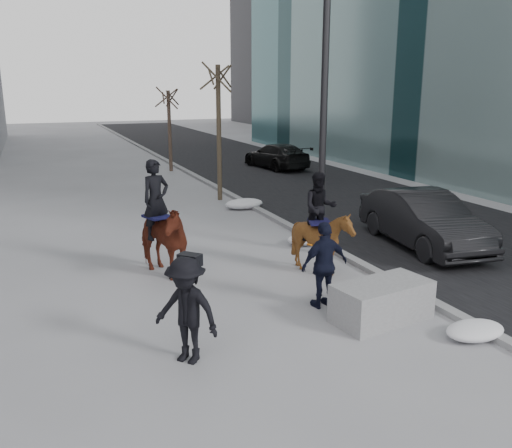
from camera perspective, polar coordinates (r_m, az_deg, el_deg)
name	(u,v)px	position (r m, az deg, el deg)	size (l,w,h in m)	color
ground	(279,312)	(10.80, 2.47, -9.21)	(120.00, 120.00, 0.00)	gray
road	(331,194)	(22.44, 7.93, 3.19)	(8.00, 90.00, 0.01)	black
curb	(240,200)	(20.72, -1.67, 2.54)	(0.25, 90.00, 0.12)	gray
planter	(382,302)	(10.57, 13.10, -7.95)	(1.87, 0.93, 0.75)	gray
car_near	(423,220)	(15.48, 17.20, 0.45)	(1.61, 4.62, 1.52)	black
car_far	(276,156)	(29.11, 2.14, 7.19)	(1.85, 4.55, 1.32)	black
tree_near	(219,127)	(20.73, -3.94, 10.19)	(1.20, 1.20, 5.61)	#382C21
tree_far	(169,127)	(28.29, -9.10, 10.06)	(1.20, 1.20, 4.51)	#382A21
mounted_left	(159,234)	(12.65, -10.21, -1.02)	(1.62, 2.30, 2.71)	#4E1C0F
mounted_right	(321,234)	(12.69, 6.90, -1.08)	(1.65, 1.75, 2.39)	#4D280F
feeder	(325,265)	(10.82, 7.22, -4.29)	(1.05, 0.89, 1.75)	black
camera_crew	(187,310)	(8.72, -7.33, -8.95)	(1.24, 1.28, 1.75)	black
lamppost	(320,57)	(14.08, 6.73, 17.05)	(0.25, 3.00, 9.09)	black
snow_piles	(296,232)	(15.83, 4.23, -0.87)	(1.40, 11.98, 0.36)	silver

